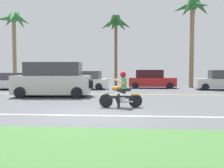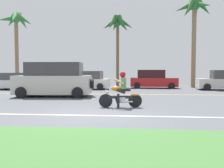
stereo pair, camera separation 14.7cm
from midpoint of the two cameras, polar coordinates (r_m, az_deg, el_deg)
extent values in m
cube|color=#4C4F54|center=(11.40, -2.10, -4.74)|extent=(56.00, 30.00, 0.04)
cube|color=#3D6B33|center=(4.59, -13.54, -15.96)|extent=(56.00, 3.80, 0.06)
cube|color=silver|center=(8.27, -4.86, -7.53)|extent=(50.40, 0.12, 0.01)
cube|color=yellow|center=(15.90, -0.08, -2.46)|extent=(50.40, 0.12, 0.01)
cylinder|color=black|center=(10.01, -1.10, -4.05)|extent=(0.58, 0.14, 0.57)
cylinder|color=black|center=(10.07, 5.99, -4.02)|extent=(0.58, 0.14, 0.57)
cylinder|color=#B7BAC1|center=(9.98, -0.56, -2.71)|extent=(0.26, 0.07, 0.50)
cube|color=black|center=(10.00, 2.46, -3.18)|extent=(1.05, 0.19, 0.11)
cube|color=#B7BAC1|center=(10.02, 2.73, -3.83)|extent=(0.32, 0.22, 0.23)
ellipsoid|color=#B76614|center=(9.96, 1.47, -1.11)|extent=(0.42, 0.23, 0.21)
cube|color=black|center=(9.99, 3.55, -1.43)|extent=(0.48, 0.25, 0.10)
cube|color=#B76614|center=(10.04, 5.89, -2.57)|extent=(0.32, 0.18, 0.06)
cylinder|color=#B7BAC1|center=(9.96, -0.12, -1.35)|extent=(0.09, 0.59, 0.03)
sphere|color=#B7BAC1|center=(9.97, -0.78, -2.01)|extent=(0.13, 0.13, 0.13)
cylinder|color=#B7BAC1|center=(9.93, 4.03, -4.28)|extent=(0.48, 0.11, 0.07)
cube|color=#4C7F4C|center=(9.96, 3.23, 0.21)|extent=(0.24, 0.32, 0.48)
sphere|color=maroon|center=(9.95, 3.02, 2.30)|extent=(0.25, 0.25, 0.25)
cylinder|color=black|center=(10.07, 2.54, -1.66)|extent=(0.39, 0.16, 0.24)
cylinder|color=black|center=(9.88, 2.60, -1.75)|extent=(0.39, 0.16, 0.24)
cylinder|color=black|center=(9.88, 1.94, -4.12)|extent=(0.11, 0.11, 0.58)
cylinder|color=black|center=(10.13, 1.67, -4.13)|extent=(0.20, 0.12, 0.32)
cylinder|color=tan|center=(10.14, 2.09, 0.67)|extent=(0.44, 0.13, 0.27)
cylinder|color=tan|center=(9.76, 2.18, 0.58)|extent=(0.44, 0.13, 0.27)
cube|color=beige|center=(14.85, -13.64, -0.14)|extent=(4.62, 2.16, 1.10)
cube|color=#3B3A3D|center=(14.81, -13.34, 3.52)|extent=(3.35, 1.81, 0.80)
cylinder|color=black|center=(15.47, -6.91, -1.45)|extent=(0.65, 0.26, 0.64)
cylinder|color=black|center=(16.25, -18.33, -1.37)|extent=(0.65, 0.26, 0.64)
cylinder|color=black|center=(13.64, -8.00, -2.06)|extent=(0.65, 0.26, 0.64)
cylinder|color=black|center=(14.51, -20.77, -1.92)|extent=(0.65, 0.26, 0.64)
cylinder|color=black|center=(14.43, -4.56, 0.07)|extent=(0.24, 0.59, 0.58)
cube|color=silver|center=(21.64, -21.88, 0.05)|extent=(4.53, 2.11, 0.66)
cube|color=#414147|center=(21.48, -21.31, 1.73)|extent=(2.67, 1.72, 0.61)
cylinder|color=black|center=(21.66, -17.06, -0.40)|extent=(0.57, 0.22, 0.56)
cylinder|color=black|center=(23.25, -24.08, -0.31)|extent=(0.57, 0.22, 0.56)
cylinder|color=black|center=(20.09, -19.32, -0.70)|extent=(0.57, 0.22, 0.56)
cube|color=white|center=(20.73, -6.20, 0.23)|extent=(4.20, 1.97, 0.73)
cube|color=#444346|center=(20.64, -5.55, 2.18)|extent=(2.47, 1.62, 0.68)
cylinder|color=black|center=(21.24, -1.76, -0.34)|extent=(0.57, 0.22, 0.56)
cylinder|color=black|center=(21.97, -9.34, -0.27)|extent=(0.57, 0.22, 0.56)
cylinder|color=black|center=(19.57, -2.67, -0.62)|extent=(0.57, 0.22, 0.56)
cylinder|color=black|center=(20.36, -10.83, -0.53)|extent=(0.57, 0.22, 0.56)
cube|color=#AD1E1E|center=(22.20, 10.19, 0.46)|extent=(4.27, 1.71, 0.79)
cube|color=#351116|center=(22.17, 9.55, 2.43)|extent=(2.49, 1.45, 0.73)
cylinder|color=black|center=(21.34, 6.24, -0.34)|extent=(0.56, 0.19, 0.56)
cylinder|color=black|center=(21.57, 14.39, -0.38)|extent=(0.56, 0.19, 0.56)
cylinder|color=black|center=(22.97, 6.23, -0.10)|extent=(0.56, 0.19, 0.56)
cylinder|color=black|center=(23.19, 13.80, -0.14)|extent=(0.56, 0.19, 0.56)
cube|color=beige|center=(21.73, 25.63, 0.13)|extent=(4.45, 2.09, 0.77)
cylinder|color=black|center=(22.23, 21.10, -0.39)|extent=(0.57, 0.22, 0.56)
cylinder|color=black|center=(20.49, 22.13, -0.68)|extent=(0.57, 0.22, 0.56)
cylinder|color=#846B4C|center=(23.98, 19.25, 8.54)|extent=(0.41, 0.41, 7.80)
sphere|color=#28662D|center=(24.68, 19.41, 17.59)|extent=(1.08, 1.08, 1.08)
cone|color=#28662D|center=(24.97, 21.27, 16.88)|extent=(1.91, 0.97, 1.83)
cone|color=#28662D|center=(25.45, 19.65, 16.64)|extent=(1.35, 2.05, 1.68)
cone|color=#28662D|center=(25.30, 18.21, 16.74)|extent=(1.37, 2.09, 1.58)
cone|color=#28662D|center=(24.50, 17.34, 17.22)|extent=(2.06, 0.83, 1.34)
cone|color=#28662D|center=(23.87, 18.56, 17.59)|extent=(1.61, 1.81, 1.88)
cone|color=#28662D|center=(24.12, 21.07, 17.39)|extent=(1.76, 2.01, 1.16)
cylinder|color=brown|center=(24.77, 1.53, 7.15)|extent=(0.31, 0.31, 6.62)
sphere|color=#235B28|center=(25.22, 1.54, 14.68)|extent=(0.81, 0.81, 0.81)
cone|color=#235B28|center=(25.01, 3.37, 14.31)|extent=(1.91, 0.95, 1.50)
cone|color=#235B28|center=(25.75, 2.80, 13.98)|extent=(1.65, 1.78, 1.56)
cone|color=#235B28|center=(25.93, 0.97, 13.91)|extent=(1.28, 1.97, 1.36)
cone|color=#235B28|center=(25.33, -0.29, 14.17)|extent=(1.90, 0.83, 1.45)
cone|color=#235B28|center=(24.59, 0.32, 14.51)|extent=(1.48, 1.69, 1.76)
cone|color=#235B28|center=(24.53, 2.58, 14.54)|extent=(1.49, 1.72, 1.73)
cylinder|color=#846B4C|center=(26.94, -21.81, 7.14)|extent=(0.38, 0.38, 7.13)
sphere|color=#337538|center=(27.45, -21.95, 14.58)|extent=(1.00, 1.00, 1.00)
cone|color=#337538|center=(27.10, -20.25, 14.31)|extent=(1.98, 0.82, 1.57)
cone|color=#337538|center=(27.97, -20.63, 13.94)|extent=(1.24, 1.85, 1.85)
cone|color=#337538|center=(28.13, -22.80, 13.84)|extent=(1.99, 1.65, 1.53)
cone|color=#337538|center=(27.40, -23.76, 14.12)|extent=(2.05, 1.51, 1.01)
cone|color=#337538|center=(26.60, -22.33, 14.49)|extent=(1.15, 2.06, 1.51)
camera|label=1|loc=(0.07, -89.62, 0.02)|focal=37.99mm
camera|label=2|loc=(0.07, 90.38, -0.02)|focal=37.99mm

